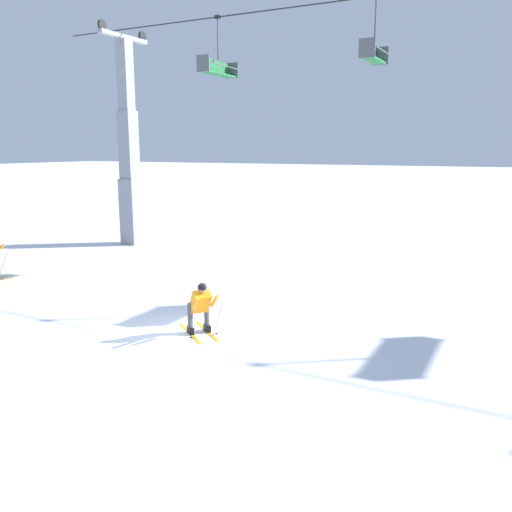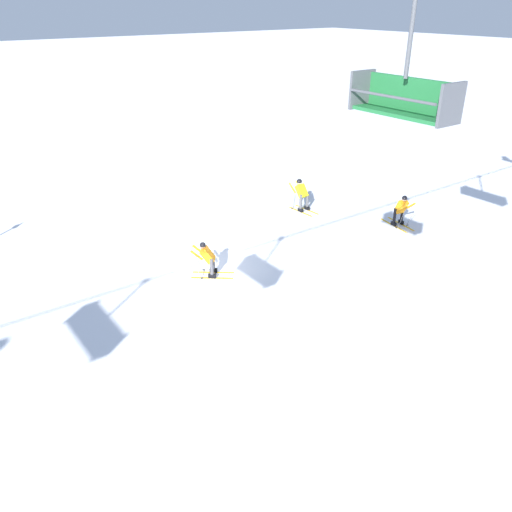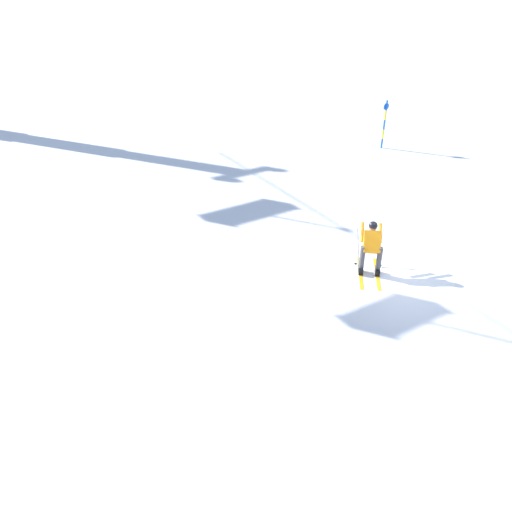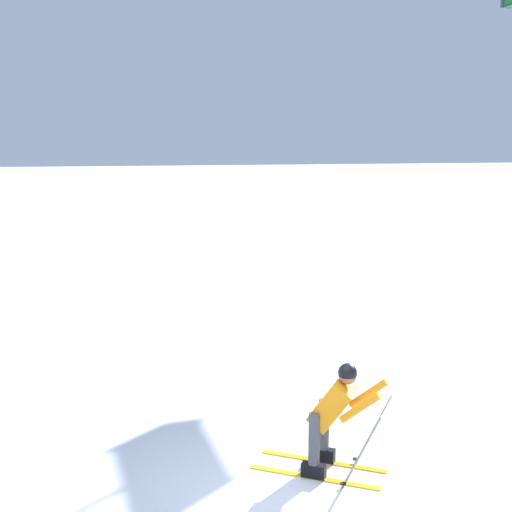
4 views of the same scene
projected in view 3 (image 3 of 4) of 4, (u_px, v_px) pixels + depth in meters
The scene contains 3 objects.
ground_plane at pixel (403, 278), 13.12m from camera, with size 260.00×260.00×0.00m, color white.
skier_carving_main at pixel (371, 245), 13.06m from camera, with size 1.60×1.44×1.47m.
trail_marker_pole at pixel (384, 123), 21.38m from camera, with size 0.07×0.28×2.00m.
Camera 3 is at (-7.46, 8.93, 7.15)m, focal length 35.97 mm.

